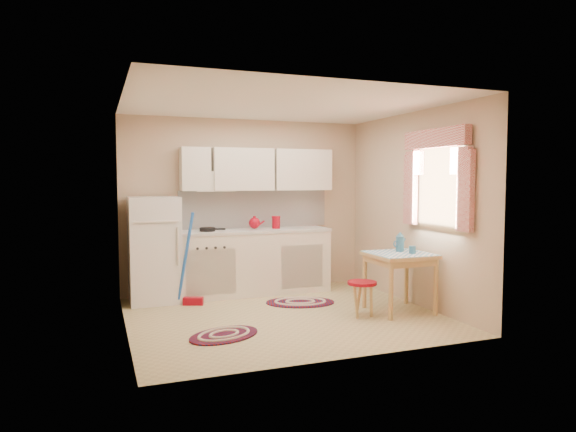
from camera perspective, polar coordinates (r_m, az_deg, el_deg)
The scene contains 14 objects.
room_shell at distance 6.32m, azimuth 0.09°, elevation 3.80°, with size 3.64×3.60×2.52m.
fridge at distance 7.02m, azimuth -14.64°, elevation -3.64°, with size 0.65×0.60×1.40m, color white.
broom at distance 6.75m, azimuth -10.54°, elevation -4.74°, with size 0.28×0.12×1.20m, color blue, non-canonical shape.
base_cabinets at distance 7.36m, azimuth -4.20°, elevation -5.21°, with size 2.25×0.60×0.88m, color silver.
countertop at distance 7.30m, azimuth -4.22°, elevation -1.65°, with size 2.27×0.62×0.04m, color beige.
frying_pan at distance 7.10m, azimuth -8.95°, elevation -1.48°, with size 0.21×0.21×0.05m, color black.
red_kettle at distance 7.31m, azimuth -3.75°, elevation -0.78°, with size 0.18×0.16×0.18m, color #980515, non-canonical shape.
red_canister at distance 7.41m, azimuth -1.33°, elevation -0.78°, with size 0.12×0.12×0.16m, color #980515.
table at distance 6.50m, azimuth 12.25°, elevation -7.24°, with size 0.72×0.72×0.72m, color tan.
stool at distance 6.22m, azimuth 8.21°, elevation -9.11°, with size 0.35×0.35×0.42m, color #980515.
coffee_pot at distance 6.57m, azimuth 12.34°, elevation -2.81°, with size 0.13×0.11×0.26m, color #2B6484, non-canonical shape.
mug at distance 6.42m, azimuth 13.65°, elevation -3.70°, with size 0.08×0.08×0.10m, color #2B6484.
rug_center at distance 6.86m, azimuth 1.37°, elevation -9.56°, with size 0.90×0.60×0.02m, color #660B0B, non-canonical shape.
rug_left at distance 5.51m, azimuth -7.12°, elevation -13.00°, with size 0.80×0.53×0.02m, color #660B0B, non-canonical shape.
Camera 1 is at (-2.07, -5.67, 1.62)m, focal length 32.00 mm.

